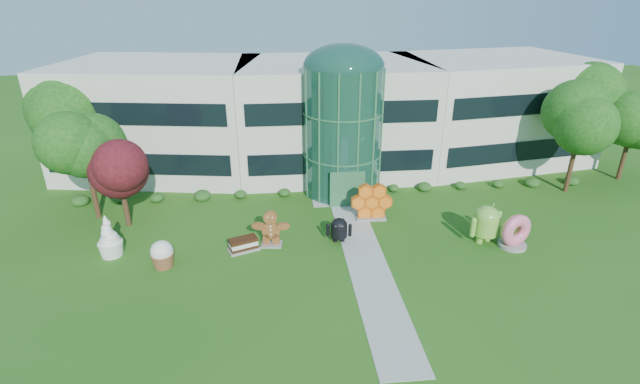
{
  "coord_description": "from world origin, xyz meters",
  "views": [
    {
      "loc": [
        -5.11,
        -22.05,
        15.21
      ],
      "look_at": [
        -2.32,
        6.0,
        2.6
      ],
      "focal_mm": 26.0,
      "sensor_mm": 36.0,
      "label": 1
    }
  ],
  "objects_px": {
    "android_green": "(486,221)",
    "donut": "(515,230)",
    "android_black": "(339,228)",
    "gingerbread": "(271,228)"
  },
  "relations": [
    {
      "from": "donut",
      "to": "android_black",
      "type": "bearing_deg",
      "value": 153.83
    },
    {
      "from": "android_green",
      "to": "gingerbread",
      "type": "relative_size",
      "value": 1.1
    },
    {
      "from": "android_black",
      "to": "gingerbread",
      "type": "xyz_separation_m",
      "value": [
        -4.35,
        -0.03,
        0.25
      ]
    },
    {
      "from": "android_green",
      "to": "donut",
      "type": "relative_size",
      "value": 1.28
    },
    {
      "from": "android_green",
      "to": "android_black",
      "type": "relative_size",
      "value": 1.5
    },
    {
      "from": "gingerbread",
      "to": "android_green",
      "type": "bearing_deg",
      "value": 2.66
    },
    {
      "from": "android_green",
      "to": "donut",
      "type": "xyz_separation_m",
      "value": [
        1.56,
        -0.78,
        -0.32
      ]
    },
    {
      "from": "android_green",
      "to": "donut",
      "type": "distance_m",
      "value": 1.78
    },
    {
      "from": "android_green",
      "to": "donut",
      "type": "height_order",
      "value": "android_green"
    },
    {
      "from": "android_black",
      "to": "donut",
      "type": "distance_m",
      "value": 11.04
    }
  ]
}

